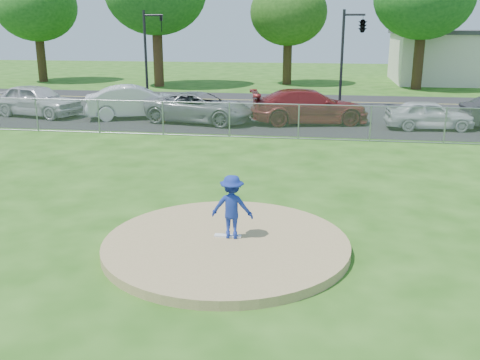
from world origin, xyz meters
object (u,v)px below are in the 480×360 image
object	(u,v)px
parked_car_white	(136,102)
parked_car_pearl	(429,115)
traffic_signal_left	(149,48)
traffic_cone	(161,115)
parked_car_silver	(37,100)
parked_car_darkred	(309,106)
parked_car_gray	(200,108)
traffic_signal_center	(361,27)
tree_center	(289,2)
pitcher	(232,207)

from	to	relation	value
parked_car_white	parked_car_pearl	xyz separation A→B (m)	(14.63, -0.91, -0.16)
traffic_signal_left	traffic_cone	bearing A→B (deg)	-68.63
parked_car_silver	parked_car_darkred	bearing A→B (deg)	-76.08
parked_car_darkred	parked_car_pearl	distance (m)	5.65
traffic_signal_left	parked_car_silver	bearing A→B (deg)	-125.64
traffic_signal_left	parked_car_white	bearing A→B (deg)	-79.55
parked_car_silver	parked_car_white	bearing A→B (deg)	-73.73
parked_car_darkred	parked_car_pearl	xyz separation A→B (m)	(5.61, -0.69, -0.16)
parked_car_gray	parked_car_pearl	distance (m)	11.01
traffic_signal_center	parked_car_pearl	bearing A→B (deg)	-66.31
tree_center	traffic_cone	world-z (taller)	tree_center
pitcher	traffic_signal_left	bearing A→B (deg)	-65.84
tree_center	pitcher	size ratio (longest dim) A/B	6.90
parked_car_silver	parked_car_pearl	bearing A→B (deg)	-78.04
parked_car_darkred	parked_car_pearl	world-z (taller)	parked_car_darkred
traffic_signal_left	pitcher	world-z (taller)	traffic_signal_left
tree_center	traffic_cone	distance (m)	20.51
pitcher	parked_car_white	world-z (taller)	parked_car_white
parked_car_gray	parked_car_silver	bearing A→B (deg)	97.66
tree_center	traffic_signal_center	xyz separation A→B (m)	(4.97, -12.00, -1.86)
tree_center	parked_car_pearl	world-z (taller)	tree_center
parked_car_gray	parked_car_darkred	size ratio (longest dim) A/B	0.93
parked_car_white	parked_car_darkred	xyz separation A→B (m)	(9.02, -0.23, -0.00)
tree_center	parked_car_pearl	size ratio (longest dim) A/B	2.45
tree_center	parked_car_pearl	xyz separation A→B (m)	(7.95, -18.79, -5.78)
parked_car_white	parked_car_pearl	world-z (taller)	parked_car_white
pitcher	tree_center	bearing A→B (deg)	-86.10
parked_car_silver	parked_car_white	size ratio (longest dim) A/B	0.97
traffic_signal_left	parked_car_darkred	xyz separation A→B (m)	(10.10, -6.10, -2.51)
traffic_signal_left	parked_car_darkred	world-z (taller)	traffic_signal_left
tree_center	traffic_signal_left	world-z (taller)	tree_center
pitcher	traffic_cone	xyz separation A→B (m)	(-6.15, 14.88, -0.51)
pitcher	parked_car_darkred	world-z (taller)	parked_car_darkred
traffic_signal_left	traffic_signal_center	distance (m)	12.79
traffic_signal_left	parked_car_darkred	bearing A→B (deg)	-31.13
tree_center	traffic_signal_center	world-z (taller)	tree_center
parked_car_silver	parked_car_white	xyz separation A→B (m)	(5.46, 0.22, -0.00)
parked_car_white	pitcher	bearing A→B (deg)	-176.01
parked_car_white	parked_car_darkred	world-z (taller)	parked_car_white
pitcher	traffic_cone	world-z (taller)	pitcher
traffic_signal_left	parked_car_gray	bearing A→B (deg)	-54.75
parked_car_pearl	tree_center	bearing A→B (deg)	18.39
pitcher	parked_car_pearl	size ratio (longest dim) A/B	0.36
parked_car_white	traffic_signal_left	bearing A→B (deg)	-11.59
traffic_signal_center	parked_car_darkred	world-z (taller)	traffic_signal_center
traffic_cone	parked_car_silver	distance (m)	7.15
traffic_signal_center	parked_car_gray	world-z (taller)	traffic_signal_center
traffic_cone	parked_car_pearl	world-z (taller)	parked_car_pearl
parked_car_silver	traffic_signal_center	bearing A→B (deg)	-56.44
parked_car_silver	parked_car_white	world-z (taller)	parked_car_silver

